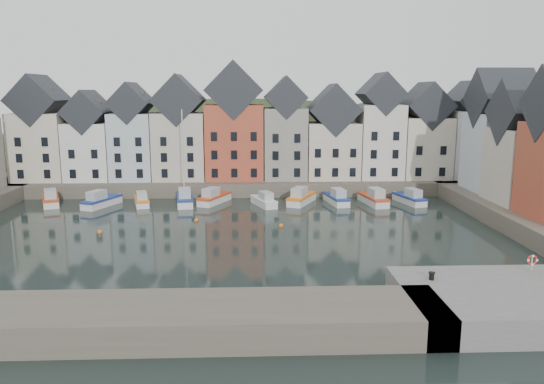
{
  "coord_description": "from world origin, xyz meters",
  "views": [
    {
      "loc": [
        2.74,
        -53.7,
        15.3
      ],
      "look_at": [
        4.98,
        6.0,
        3.91
      ],
      "focal_mm": 35.0,
      "sensor_mm": 36.0,
      "label": 1
    }
  ],
  "objects_px": {
    "boat_a": "(51,200)",
    "life_ring_post": "(532,260)",
    "boat_d": "(185,199)",
    "mooring_bollard": "(432,276)"
  },
  "relations": [
    {
      "from": "boat_d",
      "to": "life_ring_post",
      "type": "relative_size",
      "value": 10.11
    },
    {
      "from": "boat_d",
      "to": "mooring_bollard",
      "type": "bearing_deg",
      "value": -66.85
    },
    {
      "from": "mooring_bollard",
      "to": "boat_a",
      "type": "bearing_deg",
      "value": 138.12
    },
    {
      "from": "boat_a",
      "to": "life_ring_post",
      "type": "bearing_deg",
      "value": -57.1
    },
    {
      "from": "boat_d",
      "to": "life_ring_post",
      "type": "height_order",
      "value": "boat_d"
    },
    {
      "from": "boat_d",
      "to": "boat_a",
      "type": "bearing_deg",
      "value": 170.01
    },
    {
      "from": "boat_a",
      "to": "mooring_bollard",
      "type": "height_order",
      "value": "mooring_bollard"
    },
    {
      "from": "boat_d",
      "to": "mooring_bollard",
      "type": "distance_m",
      "value": 42.05
    },
    {
      "from": "boat_a",
      "to": "mooring_bollard",
      "type": "xyz_separation_m",
      "value": [
        40.37,
        -36.2,
        1.56
      ]
    },
    {
      "from": "boat_a",
      "to": "life_ring_post",
      "type": "xyz_separation_m",
      "value": [
        48.45,
        -34.71,
        2.11
      ]
    }
  ]
}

